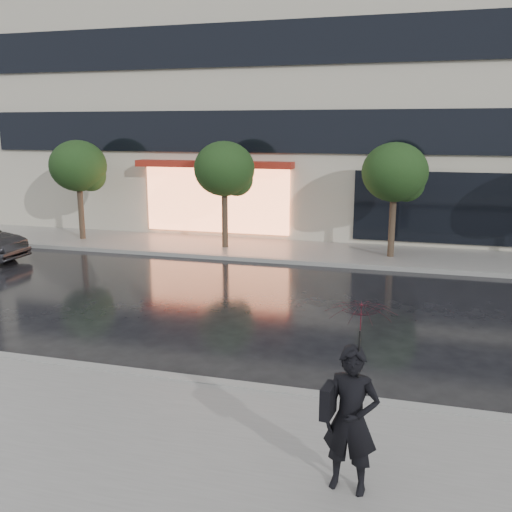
% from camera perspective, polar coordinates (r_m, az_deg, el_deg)
% --- Properties ---
extents(ground, '(120.00, 120.00, 0.00)m').
position_cam_1_polar(ground, '(11.27, -4.93, -10.59)').
color(ground, black).
rests_on(ground, ground).
extents(sidewalk_near, '(60.00, 4.50, 0.12)m').
position_cam_1_polar(sidewalk_near, '(8.61, -12.92, -18.28)').
color(sidewalk_near, slate).
rests_on(sidewalk_near, ground).
extents(sidewalk_far, '(60.00, 3.50, 0.12)m').
position_cam_1_polar(sidewalk_far, '(20.73, 5.01, 0.45)').
color(sidewalk_far, slate).
rests_on(sidewalk_far, ground).
extents(curb_near, '(60.00, 0.25, 0.14)m').
position_cam_1_polar(curb_near, '(10.39, -6.91, -12.30)').
color(curb_near, gray).
rests_on(curb_near, ground).
extents(curb_far, '(60.00, 0.25, 0.14)m').
position_cam_1_polar(curb_far, '(19.05, 4.03, -0.60)').
color(curb_far, gray).
rests_on(curb_far, ground).
extents(office_building, '(30.00, 12.76, 18.00)m').
position_cam_1_polar(office_building, '(28.26, 8.53, 21.86)').
color(office_building, '#B4AD99').
rests_on(office_building, ground).
extents(tree_far_west, '(2.20, 2.20, 3.99)m').
position_cam_1_polar(tree_far_west, '(23.45, -17.20, 8.42)').
color(tree_far_west, '#33261C').
rests_on(tree_far_west, ground).
extents(tree_mid_west, '(2.20, 2.20, 3.99)m').
position_cam_1_polar(tree_mid_west, '(20.84, -3.01, 8.50)').
color(tree_mid_west, '#33261C').
rests_on(tree_mid_west, ground).
extents(tree_mid_east, '(2.20, 2.20, 3.99)m').
position_cam_1_polar(tree_mid_east, '(19.77, 13.88, 7.92)').
color(tree_mid_east, '#33261C').
rests_on(tree_mid_east, ground).
extents(pedestrian_with_umbrella, '(0.92, 0.94, 2.41)m').
position_cam_1_polar(pedestrian_with_umbrella, '(6.92, 9.85, -12.00)').
color(pedestrian_with_umbrella, black).
rests_on(pedestrian_with_umbrella, sidewalk_near).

